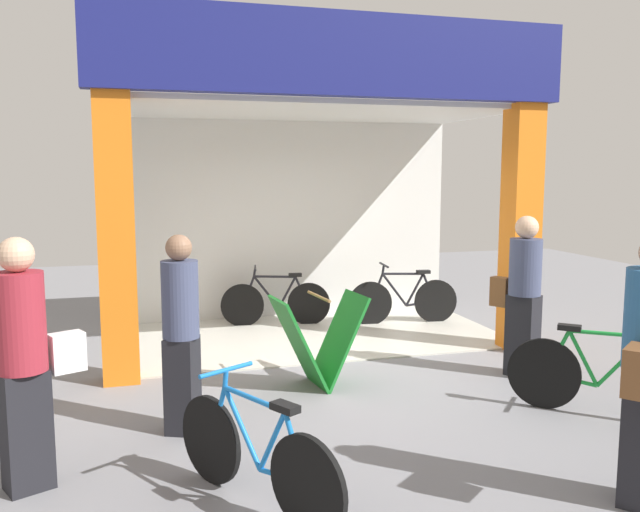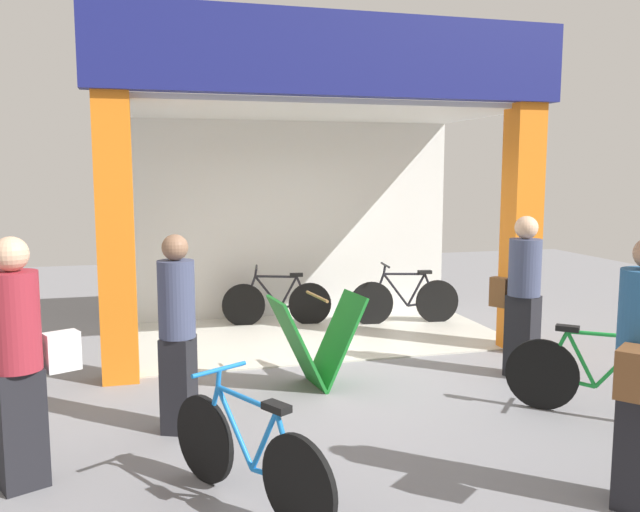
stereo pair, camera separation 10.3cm
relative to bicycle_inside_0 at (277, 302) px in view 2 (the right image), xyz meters
The scene contains 10 objects.
ground_plane 2.03m from the bicycle_inside_0, 82.34° to the right, with size 18.02×18.02×0.00m, color gray.
shop_facade 1.84m from the bicycle_inside_0, 68.78° to the right, with size 5.21×2.90×3.82m.
bicycle_inside_0 is the anchor object (origin of this frame).
bicycle_inside_1 1.81m from the bicycle_inside_0, 12.14° to the right, with size 1.58×0.44×0.87m.
bicycle_parked_0 4.66m from the bicycle_inside_0, 63.76° to the right, with size 1.26×1.15×0.91m.
bicycle_parked_1 5.05m from the bicycle_inside_0, 103.43° to the right, with size 0.83×1.39×0.87m.
sandwich_board_sign 2.70m from the bicycle_inside_0, 92.73° to the right, with size 0.96×0.65×0.95m.
pedestrian_0 3.61m from the bicycle_inside_0, 55.06° to the right, with size 0.47×0.58×1.71m.
pedestrian_1 3.87m from the bicycle_inside_0, 113.65° to the right, with size 0.40×0.40×1.66m.
pedestrian_3 5.02m from the bicycle_inside_0, 121.71° to the right, with size 0.62×0.46×1.74m.
Camera 2 is at (-2.04, -6.98, 2.17)m, focal length 37.04 mm.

